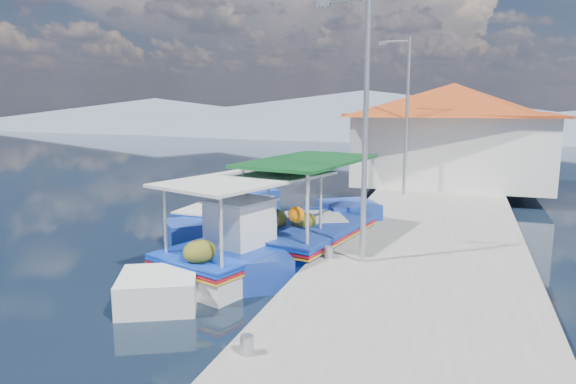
% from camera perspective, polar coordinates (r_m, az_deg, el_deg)
% --- Properties ---
extents(ground, '(160.00, 160.00, 0.00)m').
position_cam_1_polar(ground, '(12.49, -15.43, -10.11)').
color(ground, black).
rests_on(ground, ground).
extents(quay, '(5.00, 44.00, 0.50)m').
position_cam_1_polar(quay, '(16.20, 15.13, -4.49)').
color(quay, '#9A9890').
rests_on(quay, ground).
extents(bollards, '(0.20, 17.20, 0.30)m').
position_cam_1_polar(bollards, '(15.62, 7.32, -3.24)').
color(bollards, '#A5A8AD').
rests_on(bollards, quay).
extents(main_caique, '(3.99, 7.52, 2.62)m').
position_cam_1_polar(main_caique, '(13.21, -4.25, -6.34)').
color(main_caique, white).
rests_on(main_caique, ground).
extents(caique_green_canopy, '(3.33, 7.67, 2.92)m').
position_cam_1_polar(caique_green_canopy, '(14.56, 2.19, -5.02)').
color(caique_green_canopy, '#1A3BA1').
rests_on(caique_green_canopy, ground).
extents(caique_blue_hull, '(2.16, 6.56, 1.17)m').
position_cam_1_polar(caique_blue_hull, '(17.76, -6.58, -2.70)').
color(caique_blue_hull, '#1A3BA1').
rests_on(caique_blue_hull, ground).
extents(harbor_building, '(10.49, 10.49, 4.40)m').
position_cam_1_polar(harbor_building, '(24.73, 17.35, 6.30)').
color(harbor_building, silver).
rests_on(harbor_building, quay).
extents(lamp_post_near, '(1.21, 0.14, 6.00)m').
position_cam_1_polar(lamp_post_near, '(11.88, 8.00, 8.15)').
color(lamp_post_near, '#A5A8AD').
rests_on(lamp_post_near, quay).
extents(lamp_post_far, '(1.21, 0.14, 6.00)m').
position_cam_1_polar(lamp_post_far, '(20.79, 12.56, 8.84)').
color(lamp_post_far, '#A5A8AD').
rests_on(lamp_post_far, quay).
extents(mountain_ridge, '(171.40, 96.00, 5.50)m').
position_cam_1_polar(mountain_ridge, '(65.71, 18.39, 7.75)').
color(mountain_ridge, slate).
rests_on(mountain_ridge, ground).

